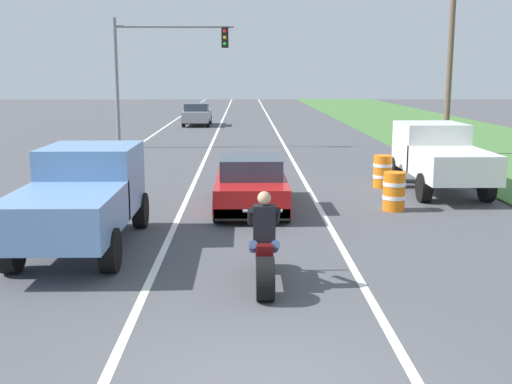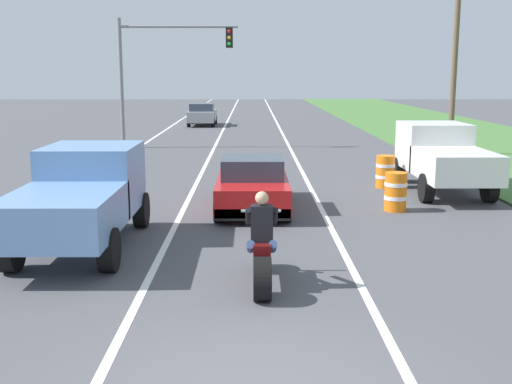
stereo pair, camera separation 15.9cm
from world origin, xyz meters
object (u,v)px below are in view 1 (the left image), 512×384
motorcycle_with_rider (264,253)px  construction_barrel_nearest (394,191)px  pickup_truck_left_lane_light_blue (82,194)px  traffic_light_mast_near (154,61)px  pickup_truck_right_shoulder_white (439,155)px  sports_car_red (251,185)px  distant_car_far_ahead (197,114)px  construction_barrel_mid (383,171)px

motorcycle_with_rider → construction_barrel_nearest: size_ratio=2.21×
pickup_truck_left_lane_light_blue → traffic_light_mast_near: bearing=93.0°
pickup_truck_right_shoulder_white → traffic_light_mast_near: (-9.98, 11.45, 2.95)m
sports_car_red → construction_barrel_nearest: size_ratio=4.30×
motorcycle_with_rider → sports_car_red: bearing=91.3°
traffic_light_mast_near → construction_barrel_nearest: 16.64m
motorcycle_with_rider → sports_car_red: 6.23m
sports_car_red → distant_car_far_ahead: distant_car_far_ahead is taller
motorcycle_with_rider → construction_barrel_nearest: bearing=59.1°
construction_barrel_mid → motorcycle_with_rider: bearing=-113.2°
motorcycle_with_rider → pickup_truck_left_lane_light_blue: size_ratio=0.46×
sports_car_red → pickup_truck_left_lane_light_blue: pickup_truck_left_lane_light_blue is taller
pickup_truck_right_shoulder_white → traffic_light_mast_near: 15.47m
traffic_light_mast_near → pickup_truck_left_lane_light_blue: bearing=-87.0°
pickup_truck_right_shoulder_white → construction_barrel_nearest: (-1.95, -2.69, -0.60)m
motorcycle_with_rider → traffic_light_mast_near: bearing=102.6°
motorcycle_with_rider → pickup_truck_right_shoulder_white: 10.21m
pickup_truck_right_shoulder_white → construction_barrel_mid: 1.77m
sports_car_red → pickup_truck_left_lane_light_blue: 5.10m
motorcycle_with_rider → construction_barrel_nearest: motorcycle_with_rider is taller
construction_barrel_nearest → construction_barrel_mid: size_ratio=1.00×
motorcycle_with_rider → construction_barrel_mid: size_ratio=2.21×
sports_car_red → pickup_truck_right_shoulder_white: 6.13m
motorcycle_with_rider → pickup_truck_left_lane_light_blue: bearing=145.2°
motorcycle_with_rider → pickup_truck_right_shoulder_white: (5.49, 8.60, 0.51)m
pickup_truck_left_lane_light_blue → construction_barrel_mid: bearing=41.9°
distant_car_far_ahead → motorcycle_with_rider: bearing=-84.0°
construction_barrel_mid → sports_car_red: bearing=-143.6°
construction_barrel_nearest → traffic_light_mast_near: bearing=119.6°
pickup_truck_left_lane_light_blue → traffic_light_mast_near: 17.83m
pickup_truck_left_lane_light_blue → construction_barrel_nearest: size_ratio=4.80×
sports_car_red → construction_barrel_mid: sports_car_red is taller
construction_barrel_mid → traffic_light_mast_near: bearing=128.1°
sports_car_red → distant_car_far_ahead: (-3.35, 26.78, 0.14)m
distant_car_far_ahead → pickup_truck_right_shoulder_white: bearing=-69.8°
sports_car_red → construction_barrel_mid: bearing=36.4°
pickup_truck_right_shoulder_white → construction_barrel_mid: size_ratio=4.80×
sports_car_red → distant_car_far_ahead: bearing=97.1°
construction_barrel_nearest → distant_car_far_ahead: 27.99m
pickup_truck_right_shoulder_white → construction_barrel_nearest: pickup_truck_right_shoulder_white is taller
distant_car_far_ahead → pickup_truck_left_lane_light_blue: bearing=-90.2°
construction_barrel_nearest → construction_barrel_mid: bearing=82.7°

